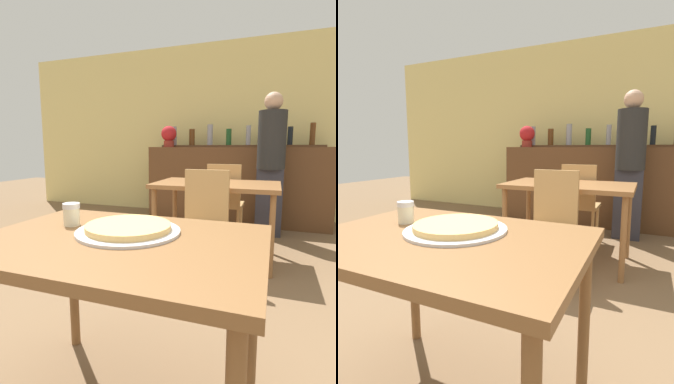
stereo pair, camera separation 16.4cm
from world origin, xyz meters
TOP-DOWN VIEW (x-y plane):
  - wall_back at (0.00, 4.07)m, footprint 8.00×0.05m
  - dining_table_near at (0.00, 0.00)m, footprint 1.09×0.78m
  - dining_table_far at (0.01, 1.95)m, footprint 1.20×0.75m
  - bar_counter at (0.00, 3.56)m, footprint 2.60×0.56m
  - bar_back_shelf at (-0.02, 3.70)m, footprint 2.39×0.24m
  - chair_far_side_front at (0.01, 1.41)m, footprint 0.40×0.40m
  - chair_far_side_back at (0.01, 2.49)m, footprint 0.40×0.40m
  - pizza_tray at (-0.00, 0.07)m, footprint 0.42×0.42m
  - cheese_shaker at (-0.29, 0.09)m, footprint 0.07×0.07m
  - person_standing at (0.49, 2.98)m, footprint 0.34×0.34m
  - potted_plant at (-1.05, 3.51)m, footprint 0.24×0.24m

SIDE VIEW (x-z plane):
  - chair_far_side_front at x=0.01m, z-range 0.07..1.00m
  - chair_far_side_back at x=0.01m, z-range 0.07..1.00m
  - bar_counter at x=0.00m, z-range 0.00..1.13m
  - dining_table_near at x=0.00m, z-range 0.30..1.08m
  - dining_table_far at x=0.01m, z-range 0.30..1.08m
  - pizza_tray at x=0.00m, z-range 0.77..0.81m
  - cheese_shaker at x=-0.29m, z-range 0.78..0.88m
  - person_standing at x=0.49m, z-range 0.08..1.87m
  - bar_back_shelf at x=-0.02m, z-range 1.04..1.38m
  - potted_plant at x=-1.05m, z-range 1.15..1.48m
  - wall_back at x=0.00m, z-range 0.00..2.80m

